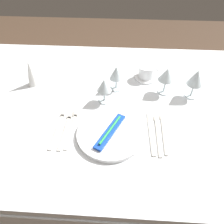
# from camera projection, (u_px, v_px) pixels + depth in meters

# --- Properties ---
(ground_plane) EXTENTS (6.00, 6.00, 0.00)m
(ground_plane) POSITION_uv_depth(u_px,v_px,m) (117.00, 178.00, 1.59)
(ground_plane) COLOR #4C3828
(dining_table) EXTENTS (1.80, 1.11, 0.74)m
(dining_table) POSITION_uv_depth(u_px,v_px,m) (119.00, 113.00, 1.13)
(dining_table) COLOR white
(dining_table) RESTS_ON ground
(dinner_plate) EXTENTS (0.28, 0.28, 0.02)m
(dinner_plate) POSITION_uv_depth(u_px,v_px,m) (110.00, 134.00, 0.91)
(dinner_plate) COLOR white
(dinner_plate) RESTS_ON dining_table
(toothbrush_package) EXTENTS (0.12, 0.21, 0.02)m
(toothbrush_package) POSITION_uv_depth(u_px,v_px,m) (110.00, 131.00, 0.90)
(toothbrush_package) COLOR blue
(toothbrush_package) RESTS_ON dinner_plate
(fork_outer) EXTENTS (0.03, 0.23, 0.00)m
(fork_outer) POSITION_uv_depth(u_px,v_px,m) (72.00, 127.00, 0.95)
(fork_outer) COLOR beige
(fork_outer) RESTS_ON dining_table
(fork_inner) EXTENTS (0.02, 0.22, 0.00)m
(fork_inner) POSITION_uv_depth(u_px,v_px,m) (66.00, 128.00, 0.94)
(fork_inner) COLOR beige
(fork_inner) RESTS_ON dining_table
(fork_salad) EXTENTS (0.03, 0.23, 0.00)m
(fork_salad) POSITION_uv_depth(u_px,v_px,m) (58.00, 127.00, 0.95)
(fork_salad) COLOR beige
(fork_salad) RESTS_ON dining_table
(dinner_knife) EXTENTS (0.03, 0.24, 0.00)m
(dinner_knife) POSITION_uv_depth(u_px,v_px,m) (151.00, 134.00, 0.92)
(dinner_knife) COLOR beige
(dinner_knife) RESTS_ON dining_table
(spoon_soup) EXTENTS (0.03, 0.23, 0.01)m
(spoon_soup) POSITION_uv_depth(u_px,v_px,m) (157.00, 130.00, 0.94)
(spoon_soup) COLOR beige
(spoon_soup) RESTS_ON dining_table
(spoon_dessert) EXTENTS (0.03, 0.23, 0.01)m
(spoon_dessert) POSITION_uv_depth(u_px,v_px,m) (163.00, 128.00, 0.94)
(spoon_dessert) COLOR beige
(spoon_dessert) RESTS_ON dining_table
(saucer_left) EXTENTS (0.13, 0.13, 0.01)m
(saucer_left) POSITION_uv_depth(u_px,v_px,m) (146.00, 77.00, 1.21)
(saucer_left) COLOR white
(saucer_left) RESTS_ON dining_table
(coffee_cup_left) EXTENTS (0.11, 0.09, 0.06)m
(coffee_cup_left) POSITION_uv_depth(u_px,v_px,m) (147.00, 72.00, 1.19)
(coffee_cup_left) COLOR white
(coffee_cup_left) RESTS_ON saucer_left
(wine_glass_centre) EXTENTS (0.07, 0.07, 0.13)m
(wine_glass_centre) POSITION_uv_depth(u_px,v_px,m) (104.00, 86.00, 1.02)
(wine_glass_centre) COLOR silver
(wine_glass_centre) RESTS_ON dining_table
(wine_glass_left) EXTENTS (0.07, 0.07, 0.13)m
(wine_glass_left) POSITION_uv_depth(u_px,v_px,m) (116.00, 74.00, 1.09)
(wine_glass_left) COLOR silver
(wine_glass_left) RESTS_ON dining_table
(wine_glass_right) EXTENTS (0.08, 0.08, 0.15)m
(wine_glass_right) POSITION_uv_depth(u_px,v_px,m) (196.00, 78.00, 1.03)
(wine_glass_right) COLOR silver
(wine_glass_right) RESTS_ON dining_table
(wine_glass_far) EXTENTS (0.08, 0.08, 0.14)m
(wine_glass_far) POSITION_uv_depth(u_px,v_px,m) (167.00, 75.00, 1.05)
(wine_glass_far) COLOR silver
(wine_glass_far) RESTS_ON dining_table
(napkin_folded) EXTENTS (0.06, 0.06, 0.15)m
(napkin_folded) POSITION_uv_depth(u_px,v_px,m) (31.00, 72.00, 1.12)
(napkin_folded) COLOR white
(napkin_folded) RESTS_ON dining_table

